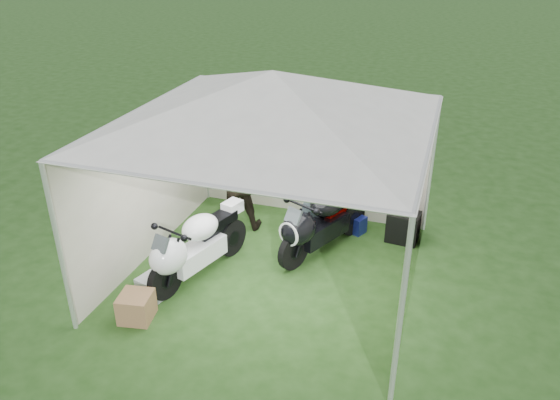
% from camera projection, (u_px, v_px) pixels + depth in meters
% --- Properties ---
extents(ground, '(80.00, 80.00, 0.00)m').
position_uv_depth(ground, '(274.00, 271.00, 8.13)').
color(ground, '#1C3D12').
rests_on(ground, ground).
extents(canopy_tent, '(5.66, 5.66, 3.00)m').
position_uv_depth(canopy_tent, '(274.00, 103.00, 7.00)').
color(canopy_tent, silver).
rests_on(canopy_tent, ground).
extents(motorcycle_white, '(0.84, 1.92, 0.97)m').
position_uv_depth(motorcycle_white, '(194.00, 245.00, 7.75)').
color(motorcycle_white, black).
rests_on(motorcycle_white, ground).
extents(motorcycle_black, '(1.08, 1.90, 1.00)m').
position_uv_depth(motorcycle_black, '(320.00, 221.00, 8.36)').
color(motorcycle_black, black).
rests_on(motorcycle_black, ground).
extents(paddock_stand, '(0.45, 0.38, 0.29)m').
position_uv_depth(paddock_stand, '(354.00, 223.00, 9.15)').
color(paddock_stand, '#2330B8').
rests_on(paddock_stand, ground).
extents(person_dark_jacket, '(1.02, 0.92, 1.72)m').
position_uv_depth(person_dark_jacket, '(236.00, 181.00, 8.98)').
color(person_dark_jacket, black).
rests_on(person_dark_jacket, ground).
extents(person_blue_jacket, '(0.75, 0.76, 1.78)m').
position_uv_depth(person_blue_jacket, '(317.00, 191.00, 8.55)').
color(person_blue_jacket, slate).
rests_on(person_blue_jacket, ground).
extents(equipment_box, '(0.53, 0.44, 0.49)m').
position_uv_depth(equipment_box, '(403.00, 227.00, 8.84)').
color(equipment_box, black).
rests_on(equipment_box, ground).
extents(crate_0, '(0.48, 0.41, 0.27)m').
position_uv_depth(crate_0, '(153.00, 287.00, 7.55)').
color(crate_0, '#B3B7BC').
rests_on(crate_0, ground).
extents(crate_1, '(0.47, 0.47, 0.37)m').
position_uv_depth(crate_1, '(136.00, 307.00, 7.07)').
color(crate_1, olive).
rests_on(crate_1, ground).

